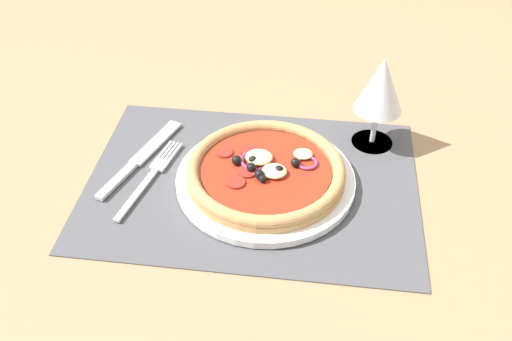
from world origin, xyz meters
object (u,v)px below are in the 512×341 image
object	(u,v)px
knife	(141,157)
wine_glass	(381,87)
pizza	(266,170)
plate	(266,179)
fork	(152,175)

from	to	relation	value
knife	wine_glass	size ratio (longest dim) A/B	1.30
pizza	plate	bearing A→B (deg)	-88.88
fork	knife	distance (cm)	4.55
plate	wine_glass	world-z (taller)	wine_glass
fork	pizza	bearing A→B (deg)	-74.45
pizza	wine_glass	distance (cm)	20.81
fork	knife	bearing A→B (deg)	48.76
pizza	knife	world-z (taller)	pizza
knife	wine_glass	distance (cm)	36.91
fork	wine_glass	world-z (taller)	wine_glass
pizza	fork	world-z (taller)	pizza
knife	wine_glass	bearing A→B (deg)	-56.64
plate	fork	size ratio (longest dim) A/B	1.43
knife	fork	bearing A→B (deg)	-125.23
plate	pizza	world-z (taller)	pizza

